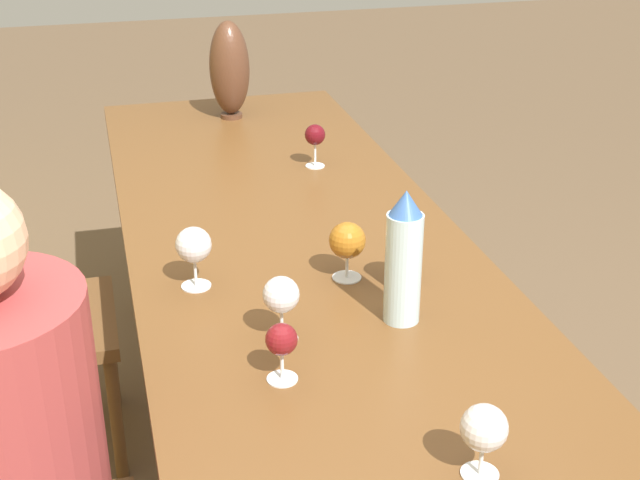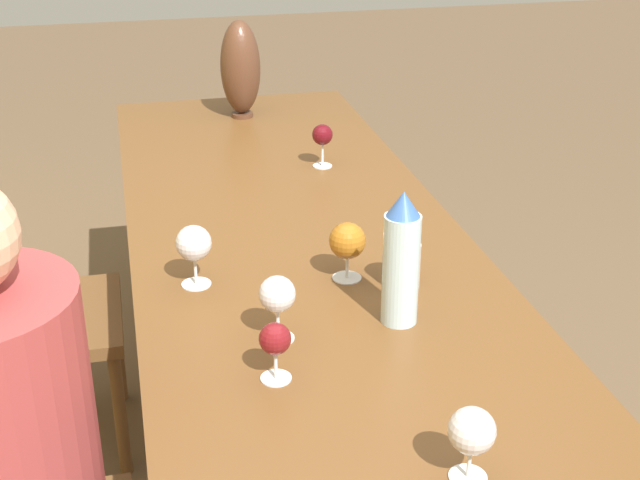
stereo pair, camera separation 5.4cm
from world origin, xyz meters
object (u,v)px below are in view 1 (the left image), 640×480
object	(u,v)px
vase	(229,69)
wine_glass_0	(484,429)
wine_glass_5	(315,136)
wine_glass_2	(194,246)
wine_glass_4	(347,241)
water_bottle	(404,259)
water_tumbler	(403,264)
wine_glass_1	(282,341)
chair_far	(3,302)
wine_glass_6	(281,296)

from	to	relation	value
vase	wine_glass_0	world-z (taller)	vase
wine_glass_5	wine_glass_2	bearing A→B (deg)	146.34
wine_glass_2	wine_glass_4	bearing A→B (deg)	-97.83
wine_glass_0	wine_glass_2	size ratio (longest dim) A/B	0.90
wine_glass_0	wine_glass_2	xyz separation A→B (m)	(0.75, 0.35, 0.01)
water_bottle	water_tumbler	xyz separation A→B (m)	(0.14, -0.05, -0.09)
water_bottle	wine_glass_4	bearing A→B (deg)	15.43
wine_glass_1	wine_glass_2	distance (m)	0.42
wine_glass_1	wine_glass_4	bearing A→B (deg)	-32.60
vase	wine_glass_0	distance (m)	1.97
wine_glass_1	wine_glass_2	xyz separation A→B (m)	(0.41, 0.11, 0.02)
water_bottle	wine_glass_0	size ratio (longest dim) A/B	2.24
water_bottle	chair_far	size ratio (longest dim) A/B	0.29
water_tumbler	wine_glass_2	world-z (taller)	wine_glass_2
chair_far	wine_glass_2	bearing A→B (deg)	-138.28
water_tumbler	chair_far	world-z (taller)	chair_far
wine_glass_5	wine_glass_6	distance (m)	0.99
vase	wine_glass_5	xyz separation A→B (m)	(-0.55, -0.16, -0.08)
wine_glass_4	wine_glass_6	distance (m)	0.30
wine_glass_5	wine_glass_1	bearing A→B (deg)	162.45
wine_glass_2	wine_glass_4	xyz separation A→B (m)	(-0.05, -0.34, -0.01)
wine_glass_1	vase	bearing A→B (deg)	-6.31
water_bottle	wine_glass_6	xyz separation A→B (m)	(-0.02, 0.26, -0.04)
wine_glass_2	water_bottle	bearing A→B (deg)	-122.74
water_bottle	water_tumbler	distance (m)	0.18
wine_glass_0	wine_glass_6	xyz separation A→B (m)	(0.48, 0.22, 0.01)
wine_glass_4	water_bottle	bearing A→B (deg)	-164.57
chair_far	vase	bearing A→B (deg)	-48.43
water_bottle	chair_far	bearing A→B (deg)	47.83
wine_glass_5	wine_glass_6	xyz separation A→B (m)	(-0.94, 0.31, 0.00)
wine_glass_4	vase	bearing A→B (deg)	2.29
vase	chair_far	distance (m)	1.12
wine_glass_2	wine_glass_1	bearing A→B (deg)	-165.33
wine_glass_4	wine_glass_5	distance (m)	0.73
water_bottle	wine_glass_0	xyz separation A→B (m)	(-0.49, 0.04, -0.05)
wine_glass_0	vase	bearing A→B (deg)	1.93
water_bottle	wine_glass_2	distance (m)	0.47
vase	water_tumbler	bearing A→B (deg)	-173.04
vase	wine_glass_5	distance (m)	0.58
water_bottle	chair_far	xyz separation A→B (m)	(0.79, 0.88, -0.40)
wine_glass_1	wine_glass_4	xyz separation A→B (m)	(0.36, -0.23, 0.01)
wine_glass_0	wine_glass_5	distance (m)	1.43
vase	chair_far	bearing A→B (deg)	131.57
wine_glass_0	wine_glass_1	xyz separation A→B (m)	(0.34, 0.25, -0.01)
wine_glass_1	chair_far	xyz separation A→B (m)	(0.95, 0.59, -0.35)
wine_glass_6	wine_glass_0	bearing A→B (deg)	-155.72
wine_glass_0	wine_glass_5	world-z (taller)	wine_glass_5
wine_glass_2	vase	bearing A→B (deg)	-13.21
wine_glass_2	chair_far	world-z (taller)	chair_far
water_tumbler	wine_glass_1	size ratio (longest dim) A/B	0.88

